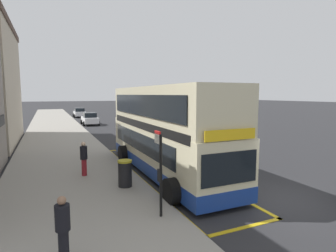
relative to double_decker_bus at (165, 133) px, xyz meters
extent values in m
plane|color=#28282B|center=(2.46, 26.72, -2.06)|extent=(260.00, 260.00, 0.00)
cube|color=gray|center=(-4.54, 26.72, -1.99)|extent=(6.00, 76.00, 0.14)
cube|color=beige|center=(0.01, 0.01, -0.71)|extent=(2.48, 10.85, 2.30)
cube|color=beige|center=(0.01, 0.01, 1.39)|extent=(2.46, 10.64, 1.90)
cube|color=navy|center=(0.01, 0.01, -1.56)|extent=(2.50, 10.87, 0.60)
cube|color=black|center=(0.01, 0.01, 0.46)|extent=(2.51, 9.98, 0.36)
cube|color=black|center=(-1.25, 0.41, -0.41)|extent=(0.04, 8.68, 0.90)
cube|color=black|center=(-1.25, 0.01, 1.44)|extent=(0.04, 9.55, 1.00)
cube|color=black|center=(0.01, -5.43, -0.46)|extent=(2.18, 0.04, 1.10)
cube|color=yellow|center=(0.01, -5.43, 0.66)|extent=(1.98, 0.04, 0.36)
cylinder|color=black|center=(-1.32, -3.90, -1.56)|extent=(0.56, 1.00, 1.00)
cylinder|color=black|center=(1.34, -3.90, -1.56)|extent=(0.56, 1.00, 1.00)
cylinder|color=black|center=(-1.32, 3.00, -1.56)|extent=(0.56, 1.00, 1.00)
cylinder|color=black|center=(1.34, 3.00, -1.56)|extent=(0.56, 1.00, 1.00)
cube|color=gold|center=(-1.46, 0.13, -2.06)|extent=(0.16, 13.15, 0.01)
cube|color=gold|center=(1.32, 0.13, -2.06)|extent=(0.16, 13.15, 0.01)
cube|color=gold|center=(-0.07, -6.36, -2.06)|extent=(2.95, 0.16, 0.01)
cube|color=gold|center=(-0.07, 6.62, -2.06)|extent=(2.95, 0.16, 0.01)
cylinder|color=black|center=(-2.23, -4.88, -0.60)|extent=(0.09, 0.09, 2.65)
cube|color=silver|center=(-2.23, -4.62, 0.55)|extent=(0.05, 0.42, 0.30)
cube|color=red|center=(-2.23, -4.62, 0.75)|extent=(0.05, 0.42, 0.10)
cube|color=black|center=(-2.23, -4.78, -0.62)|extent=(0.06, 0.28, 0.40)
cube|color=silver|center=(-0.16, 37.62, -1.40)|extent=(1.76, 4.20, 0.72)
cube|color=black|center=(-0.16, 37.52, -0.74)|extent=(1.52, 1.90, 0.60)
cylinder|color=black|center=(-1.10, 38.92, -1.76)|extent=(0.22, 0.60, 0.60)
cylinder|color=black|center=(0.77, 38.92, -1.76)|extent=(0.22, 0.60, 0.60)
cylinder|color=black|center=(-1.10, 36.31, -1.76)|extent=(0.22, 0.60, 0.60)
cylinder|color=black|center=(0.77, 36.31, -1.76)|extent=(0.22, 0.60, 0.60)
cube|color=silver|center=(-0.27, 24.41, -1.40)|extent=(1.76, 4.20, 0.72)
cube|color=black|center=(-0.27, 24.31, -0.74)|extent=(1.52, 1.90, 0.60)
cylinder|color=black|center=(-1.21, 25.72, -1.76)|extent=(0.22, 0.60, 0.60)
cylinder|color=black|center=(0.66, 25.72, -1.76)|extent=(0.22, 0.60, 0.60)
cylinder|color=black|center=(-1.21, 23.11, -1.76)|extent=(0.22, 0.60, 0.60)
cylinder|color=black|center=(0.66, 23.11, -1.76)|extent=(0.22, 0.60, 0.60)
cube|color=navy|center=(7.26, 27.73, -1.40)|extent=(1.76, 4.20, 0.72)
cube|color=black|center=(7.26, 27.63, -0.74)|extent=(1.52, 1.90, 0.60)
cylinder|color=black|center=(6.33, 29.03, -1.76)|extent=(0.22, 0.60, 0.60)
cylinder|color=black|center=(8.20, 29.03, -1.76)|extent=(0.22, 0.60, 0.60)
cylinder|color=black|center=(6.33, 26.43, -1.76)|extent=(0.22, 0.60, 0.60)
cylinder|color=black|center=(8.20, 26.43, -1.76)|extent=(0.22, 0.60, 0.60)
cylinder|color=maroon|center=(-3.91, 0.70, -1.52)|extent=(0.24, 0.24, 0.80)
cylinder|color=black|center=(-3.91, 0.70, -0.81)|extent=(0.34, 0.34, 0.63)
sphere|color=beige|center=(-3.91, 0.70, -0.39)|extent=(0.21, 0.21, 0.21)
cylinder|color=black|center=(-5.21, -6.15, -1.54)|extent=(0.24, 0.24, 0.77)
cylinder|color=black|center=(-5.21, -6.15, -0.85)|extent=(0.34, 0.34, 0.61)
sphere|color=#8C664C|center=(-5.21, -6.15, -0.44)|extent=(0.21, 0.21, 0.21)
cylinder|color=black|center=(-2.52, -1.62, -1.40)|extent=(0.58, 0.58, 1.05)
cylinder|color=#A5991E|center=(-2.52, -1.62, -0.84)|extent=(0.61, 0.61, 0.08)
camera|label=1|loc=(-5.42, -12.58, 1.96)|focal=29.11mm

